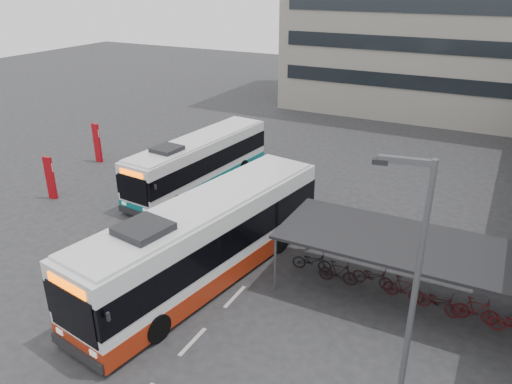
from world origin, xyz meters
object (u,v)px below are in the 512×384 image
at_px(bus_teal, 199,162).
at_px(pedestrian, 135,197).
at_px(bus_main, 206,240).
at_px(lamp_post, 410,291).

bearing_deg(bus_teal, pedestrian, -96.38).
bearing_deg(bus_main, lamp_post, -16.19).
height_order(bus_main, pedestrian, bus_main).
bearing_deg(bus_main, bus_teal, 134.01).
distance_m(bus_teal, lamp_post, 19.43).
bearing_deg(lamp_post, bus_main, 145.16).
bearing_deg(pedestrian, bus_teal, -10.70).
xyz_separation_m(bus_teal, pedestrian, (-0.98, -4.80, -0.59)).
xyz_separation_m(pedestrian, lamp_post, (15.60, -7.62, 3.73)).
xyz_separation_m(bus_teal, lamp_post, (14.61, -12.42, 3.14)).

